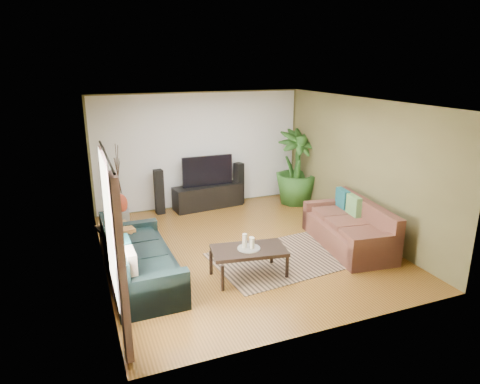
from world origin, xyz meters
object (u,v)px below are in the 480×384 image
coffee_table (249,262)px  sofa_right (348,225)px  side_table (116,243)px  potted_plant (296,167)px  pedestal (122,218)px  tv_stand (208,196)px  speaker_right (239,183)px  vase (120,204)px  sofa_left (140,256)px  television (207,171)px  speaker_left (159,192)px

coffee_table → sofa_right: bearing=19.9°
coffee_table → side_table: (-1.92, 1.49, 0.05)m
coffee_table → side_table: side_table is taller
potted_plant → pedestal: (-4.17, 0.02, -0.73)m
sofa_right → pedestal: sofa_right is taller
side_table → pedestal: bearing=80.4°
potted_plant → side_table: size_ratio=3.08×
coffee_table → potted_plant: 4.02m
potted_plant → tv_stand: bearing=167.6°
pedestal → side_table: bearing=-99.6°
speaker_right → potted_plant: potted_plant is taller
sofa_right → tv_stand: bearing=-143.4°
pedestal → vase: (0.00, 0.00, 0.32)m
sofa_left → side_table: size_ratio=3.91×
tv_stand → speaker_right: 0.83m
television → potted_plant: 2.15m
coffee_table → speaker_left: 3.61m
sofa_right → television: size_ratio=1.74×
tv_stand → pedestal: size_ratio=4.94×
sofa_left → tv_stand: bearing=-35.6°
sofa_left → potted_plant: size_ratio=1.27×
sofa_right → speaker_right: 3.26m
speaker_left → pedestal: bearing=-159.7°
vase → side_table: 1.63m
sofa_left → speaker_left: (0.91, 3.01, 0.09)m
sofa_right → television: television is taller
sofa_right → television: (-1.77, 3.11, 0.48)m
sofa_right → speaker_left: 4.27m
tv_stand → side_table: size_ratio=2.81×
tv_stand → potted_plant: potted_plant is taller
sofa_left → pedestal: sofa_left is taller
sofa_right → side_table: sofa_right is taller
pedestal → vase: bearing=0.0°
sofa_right → vase: (-3.84, 2.67, 0.06)m
television → vase: 2.16m
speaker_left → vase: bearing=-159.7°
speaker_left → vase: 1.02m
television → coffee_table: bearing=-96.9°
tv_stand → pedestal: (-2.07, -0.44, -0.11)m
sofa_left → speaker_right: (2.86, 3.01, 0.09)m
coffee_table → speaker_left: (-0.73, 3.52, 0.27)m
sofa_left → speaker_left: speaker_left is taller
coffee_table → television: 3.61m
sofa_left → television: television is taller
coffee_table → potted_plant: potted_plant is taller
television → pedestal: (-2.07, -0.44, -0.74)m
speaker_right → vase: (-2.86, -0.44, -0.03)m
sofa_right → pedestal: (-3.84, 2.67, -0.26)m
tv_stand → speaker_left: bearing=173.8°
pedestal → sofa_left: bearing=-90.0°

